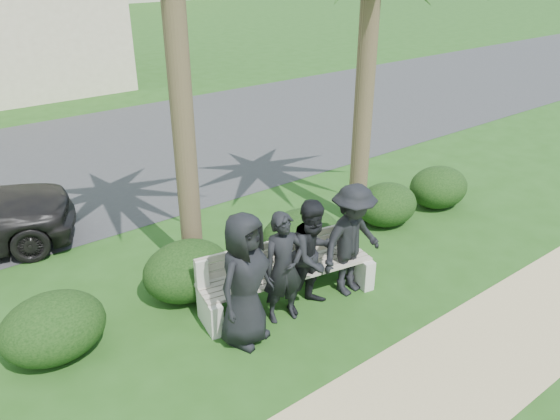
# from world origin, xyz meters

# --- Properties ---
(ground) EXTENTS (160.00, 160.00, 0.00)m
(ground) POSITION_xyz_m (0.00, 0.00, 0.00)
(ground) COLOR #204915
(ground) RESTS_ON ground
(footpath) EXTENTS (30.00, 1.60, 0.01)m
(footpath) POSITION_xyz_m (0.00, -1.80, 0.00)
(footpath) COLOR tan
(footpath) RESTS_ON ground
(asphalt_street) EXTENTS (160.00, 8.00, 0.01)m
(asphalt_street) POSITION_xyz_m (0.00, 8.00, 0.00)
(asphalt_street) COLOR #2D2D30
(asphalt_street) RESTS_ON ground
(park_bench) EXTENTS (2.65, 1.04, 0.89)m
(park_bench) POSITION_xyz_m (-0.79, 0.59, 0.40)
(park_bench) COLOR #AC9E90
(park_bench) RESTS_ON ground
(man_a) EXTENTS (1.01, 0.82, 1.79)m
(man_a) POSITION_xyz_m (-1.73, 0.26, 0.90)
(man_a) COLOR black
(man_a) RESTS_ON ground
(man_b) EXTENTS (0.65, 0.49, 1.58)m
(man_b) POSITION_xyz_m (-1.07, 0.32, 0.79)
(man_b) COLOR black
(man_b) RESTS_ON ground
(man_c) EXTENTS (0.82, 0.65, 1.63)m
(man_c) POSITION_xyz_m (-0.57, 0.30, 0.81)
(man_c) COLOR black
(man_c) RESTS_ON ground
(man_d) EXTENTS (1.13, 0.70, 1.70)m
(man_d) POSITION_xyz_m (0.10, 0.24, 0.85)
(man_d) COLOR black
(man_d) RESTS_ON ground
(hedge_a) EXTENTS (1.28, 1.06, 0.83)m
(hedge_a) POSITION_xyz_m (-3.75, 1.47, 0.42)
(hedge_a) COLOR black
(hedge_a) RESTS_ON ground
(hedge_b) EXTENTS (1.30, 1.07, 0.85)m
(hedge_b) POSITION_xyz_m (-1.82, 1.62, 0.42)
(hedge_b) COLOR black
(hedge_b) RESTS_ON ground
(hedge_c) EXTENTS (1.37, 1.14, 0.90)m
(hedge_c) POSITION_xyz_m (0.08, 1.33, 0.45)
(hedge_c) COLOR black
(hedge_c) RESTS_ON ground
(hedge_e) EXTENTS (1.18, 0.98, 0.77)m
(hedge_e) POSITION_xyz_m (2.20, 1.44, 0.39)
(hedge_e) COLOR black
(hedge_e) RESTS_ON ground
(hedge_f) EXTENTS (1.23, 1.01, 0.80)m
(hedge_f) POSITION_xyz_m (3.57, 1.36, 0.40)
(hedge_f) COLOR black
(hedge_f) RESTS_ON ground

